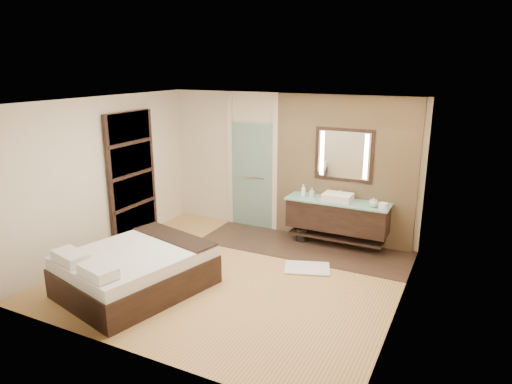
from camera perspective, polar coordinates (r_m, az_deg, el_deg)
The scene contains 15 objects.
floor at distance 7.31m, azimuth -2.99°, elevation -10.39°, with size 5.00×5.00×0.00m, color #A77146.
tile_strip at distance 8.40m, azimuth 6.00°, elevation -6.80°, with size 3.80×1.30×0.01m, color #31231B.
stone_wall at distance 8.41m, azimuth 10.92°, elevation 2.63°, with size 2.60×0.08×2.70m, color tan.
vanity at distance 8.35m, azimuth 10.10°, elevation -2.92°, with size 1.85×0.55×0.88m.
mirror_unit at distance 8.30m, azimuth 10.92°, elevation 4.57°, with size 1.06×0.04×0.96m.
frosted_door at distance 9.10m, azimuth -0.44°, elevation 2.57°, with size 1.10×0.12×2.70m.
shoji_partition at distance 8.71m, azimuth -15.20°, elevation 1.87°, with size 0.06×1.20×2.40m.
bed at distance 6.97m, azimuth -14.83°, elevation -9.40°, with size 2.00×2.28×0.76m.
bath_mat at distance 7.55m, azimuth 6.41°, elevation -9.42°, with size 0.72×0.50×0.02m, color silver.
waste_bin at distance 8.62m, azimuth 5.72°, elevation -5.31°, with size 0.21×0.21×0.26m, color black.
tissue_box at distance 7.96m, azimuth 15.62°, elevation -1.67°, with size 0.12×0.12×0.10m, color white.
soap_bottle_a at distance 8.40m, azimuth 5.94°, elevation 0.19°, with size 0.09×0.09×0.22m, color white.
soap_bottle_b at distance 8.41m, azimuth 7.01°, elevation -0.03°, with size 0.07×0.08×0.16m, color #B2B2B2.
soap_bottle_c at distance 7.99m, azimuth 14.47°, elevation -1.29°, with size 0.12×0.12×0.16m, color #ADDAD5.
cup at distance 8.08m, azimuth 14.45°, elevation -1.30°, with size 0.13×0.13×0.10m, color silver.
Camera 1 is at (3.24, -5.71, 3.21)m, focal length 32.00 mm.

